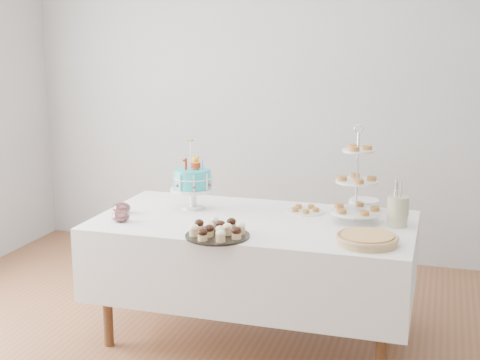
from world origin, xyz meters
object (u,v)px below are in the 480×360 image
(cupcake_tray, at_px, (217,230))
(plate_stack, at_px, (364,205))
(tiered_stand, at_px, (357,182))
(pastry_plate, at_px, (305,210))
(jam_bowl_b, at_px, (122,208))
(utensil_pitcher, at_px, (398,210))
(birthday_cake, at_px, (193,190))
(pie, at_px, (367,239))
(table, at_px, (254,255))
(jam_bowl_a, at_px, (121,217))

(cupcake_tray, distance_m, plate_stack, 1.07)
(plate_stack, bearing_deg, tiered_stand, -93.67)
(pastry_plate, distance_m, jam_bowl_b, 1.16)
(cupcake_tray, bearing_deg, utensil_pitcher, 28.56)
(tiered_stand, bearing_deg, birthday_cake, 179.45)
(jam_bowl_b, bearing_deg, pie, -7.07)
(table, relative_size, pie, 5.66)
(table, relative_size, cupcake_tray, 5.31)
(pie, xyz_separation_m, jam_bowl_a, (-1.47, 0.01, -0.00))
(pastry_plate, relative_size, jam_bowl_b, 2.07)
(pastry_plate, bearing_deg, jam_bowl_b, -162.11)
(table, relative_size, plate_stack, 10.06)
(table, distance_m, birthday_cake, 0.58)
(pastry_plate, xyz_separation_m, jam_bowl_a, (-1.02, -0.54, 0.01))
(birthday_cake, bearing_deg, jam_bowl_a, -151.04)
(pie, distance_m, tiered_stand, 0.48)
(tiered_stand, distance_m, plate_stack, 0.35)
(tiered_stand, bearing_deg, cupcake_tray, -142.95)
(table, height_order, cupcake_tray, cupcake_tray)
(birthday_cake, xyz_separation_m, tiered_stand, (1.04, -0.01, 0.13))
(table, distance_m, utensil_pitcher, 0.91)
(pie, distance_m, plate_stack, 0.70)
(jam_bowl_a, xyz_separation_m, jam_bowl_b, (-0.09, 0.18, 0.00))
(tiered_stand, bearing_deg, plate_stack, 86.33)
(plate_stack, relative_size, jam_bowl_a, 1.75)
(birthday_cake, height_order, pastry_plate, birthday_cake)
(tiered_stand, relative_size, plate_stack, 3.09)
(cupcake_tray, relative_size, pie, 1.06)
(cupcake_tray, distance_m, pastry_plate, 0.75)
(birthday_cake, relative_size, jam_bowl_b, 3.90)
(pie, distance_m, pastry_plate, 0.71)
(pastry_plate, bearing_deg, jam_bowl_a, -152.25)
(tiered_stand, distance_m, utensil_pitcher, 0.29)
(table, bearing_deg, cupcake_tray, -103.83)
(table, xyz_separation_m, utensil_pitcher, (0.84, 0.11, 0.32))
(cupcake_tray, distance_m, pie, 0.82)
(table, height_order, pie, pie)
(table, distance_m, tiered_stand, 0.77)
(plate_stack, distance_m, jam_bowl_b, 1.54)
(table, bearing_deg, plate_stack, 33.10)
(birthday_cake, xyz_separation_m, pie, (1.16, -0.43, -0.09))
(tiered_stand, xyz_separation_m, plate_stack, (0.02, 0.28, -0.21))
(plate_stack, bearing_deg, jam_bowl_b, -161.06)
(pie, relative_size, tiered_stand, 0.57)
(table, bearing_deg, pastry_plate, 44.31)
(pie, height_order, plate_stack, plate_stack)
(cupcake_tray, height_order, tiered_stand, tiered_stand)
(cupcake_tray, relative_size, tiered_stand, 0.61)
(jam_bowl_a, height_order, utensil_pitcher, utensil_pitcher)
(birthday_cake, bearing_deg, utensil_pitcher, -25.49)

